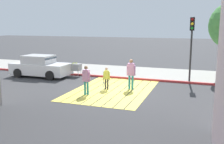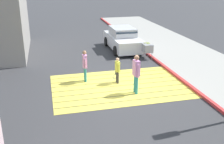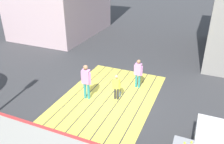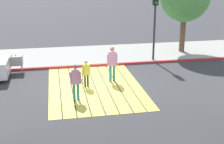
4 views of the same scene
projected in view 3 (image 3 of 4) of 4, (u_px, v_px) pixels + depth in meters
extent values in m
plane|color=#38383A|center=(109.00, 97.00, 11.49)|extent=(120.00, 120.00, 0.00)
cube|color=#EAD64C|center=(147.00, 106.00, 10.81)|extent=(6.40, 0.50, 0.01)
cube|color=#EAD64C|center=(135.00, 103.00, 11.01)|extent=(6.40, 0.50, 0.01)
cube|color=#EAD64C|center=(125.00, 101.00, 11.20)|extent=(6.40, 0.50, 0.01)
cube|color=#EAD64C|center=(114.00, 98.00, 11.39)|extent=(6.40, 0.50, 0.01)
cube|color=#EAD64C|center=(104.00, 96.00, 11.59)|extent=(6.40, 0.50, 0.01)
cube|color=#EAD64C|center=(94.00, 94.00, 11.78)|extent=(6.40, 0.50, 0.01)
cube|color=#EAD64C|center=(85.00, 91.00, 11.97)|extent=(6.40, 0.50, 0.01)
cube|color=#EAD64C|center=(76.00, 89.00, 12.16)|extent=(6.40, 0.50, 0.01)
cube|color=#BC3333|center=(75.00, 138.00, 8.79)|extent=(0.16, 40.00, 0.13)
cylinder|color=black|center=(218.00, 133.00, 8.67)|extent=(0.23, 0.66, 0.66)
sphere|color=#CCE033|center=(192.00, 142.00, 7.33)|extent=(0.07, 0.07, 0.07)
sphere|color=#CCE033|center=(185.00, 143.00, 7.30)|extent=(0.07, 0.07, 0.07)
cylinder|color=teal|center=(85.00, 91.00, 11.24)|extent=(0.13, 0.13, 0.85)
cylinder|color=teal|center=(89.00, 91.00, 11.18)|extent=(0.13, 0.13, 0.85)
cube|color=#D18CC6|center=(86.00, 77.00, 10.87)|extent=(0.25, 0.39, 0.71)
sphere|color=#9E7051|center=(85.00, 67.00, 10.65)|extent=(0.22, 0.22, 0.22)
cylinder|color=#D18CC6|center=(82.00, 77.00, 10.96)|extent=(0.09, 0.09, 0.60)
cylinder|color=#D18CC6|center=(90.00, 79.00, 10.83)|extent=(0.09, 0.09, 0.60)
cylinder|color=teal|center=(136.00, 81.00, 12.24)|extent=(0.11, 0.11, 0.76)
cylinder|color=teal|center=(139.00, 81.00, 12.17)|extent=(0.11, 0.11, 0.76)
cube|color=#D18CC6|center=(138.00, 69.00, 11.89)|extent=(0.21, 0.34, 0.63)
sphere|color=#9E7051|center=(139.00, 62.00, 11.70)|extent=(0.20, 0.20, 0.20)
cylinder|color=#D18CC6|center=(135.00, 70.00, 12.00)|extent=(0.08, 0.08, 0.54)
cylinder|color=#D18CC6|center=(142.00, 71.00, 11.85)|extent=(0.08, 0.08, 0.54)
cylinder|color=#333338|center=(115.00, 93.00, 11.22)|extent=(0.09, 0.09, 0.62)
cylinder|color=#333338|center=(118.00, 94.00, 11.19)|extent=(0.09, 0.09, 0.62)
cube|color=#D8D84C|center=(116.00, 83.00, 10.95)|extent=(0.20, 0.29, 0.52)
sphere|color=tan|center=(116.00, 77.00, 10.79)|extent=(0.16, 0.16, 0.16)
cylinder|color=#D8D84C|center=(113.00, 84.00, 11.01)|extent=(0.07, 0.07, 0.44)
cylinder|color=#D8D84C|center=(120.00, 85.00, 10.93)|extent=(0.07, 0.07, 0.44)
cylinder|color=black|center=(120.00, 90.00, 11.09)|extent=(0.03, 0.03, 0.28)
torus|color=blue|center=(120.00, 94.00, 11.19)|extent=(0.28, 0.06, 0.28)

